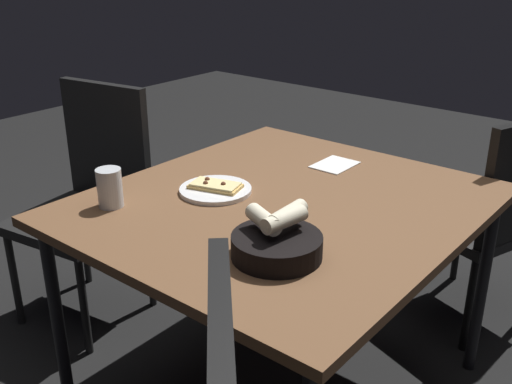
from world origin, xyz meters
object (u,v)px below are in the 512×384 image
pizza_plate (215,189)px  bread_basket (277,241)px  beer_glass (110,190)px  chair_near (491,210)px  dining_table (283,216)px  chair_far (91,190)px

pizza_plate → bread_basket: (-0.21, -0.41, 0.03)m
beer_glass → chair_near: (1.19, -0.75, -0.27)m
pizza_plate → dining_table: bearing=-68.0°
pizza_plate → beer_glass: beer_glass is taller
bread_basket → beer_glass: (-0.07, 0.57, 0.01)m
bread_basket → beer_glass: bread_basket is taller
beer_glass → chair_near: chair_near is taller
pizza_plate → chair_far: size_ratio=0.24×
dining_table → bread_basket: (-0.29, -0.20, 0.09)m
pizza_plate → bread_basket: bearing=-117.3°
chair_near → chair_far: size_ratio=0.94×
chair_near → chair_far: (-0.89, 1.29, 0.03)m
beer_glass → bread_basket: bearing=-83.3°
pizza_plate → chair_far: (0.03, 0.71, -0.20)m
pizza_plate → chair_near: bearing=-32.3°
pizza_plate → beer_glass: (-0.28, 0.17, 0.04)m
chair_near → chair_far: bearing=124.6°
chair_far → pizza_plate: bearing=-92.2°
dining_table → chair_near: 0.93m
beer_glass → chair_far: chair_far is taller
bread_basket → chair_near: 1.17m
pizza_plate → chair_near: size_ratio=0.26×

